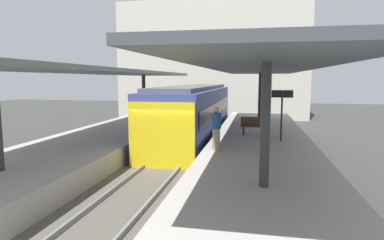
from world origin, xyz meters
TOP-DOWN VIEW (x-y plane):
  - ground_plane at (0.00, 0.00)m, footprint 80.00×80.00m
  - platform_left at (-3.80, 0.00)m, footprint 4.40×28.00m
  - platform_right at (3.80, 0.00)m, footprint 4.40×28.00m
  - track_ballast at (0.00, 0.00)m, footprint 3.20×28.00m
  - rail_near_side at (-0.72, 0.00)m, footprint 0.08×28.00m
  - rail_far_side at (0.72, 0.00)m, footprint 0.08×28.00m
  - commuter_train at (0.00, 5.89)m, footprint 2.78×13.95m
  - canopy_left at (-3.80, 1.40)m, footprint 4.18×21.00m
  - canopy_right at (3.80, 1.40)m, footprint 4.18×21.00m
  - platform_bench at (3.54, 2.86)m, footprint 1.40×0.41m
  - platform_sign at (4.66, 1.49)m, footprint 0.90×0.08m
  - passenger_near_bench at (2.12, -0.95)m, footprint 0.36×0.36m
  - station_building_backdrop at (-0.76, 20.00)m, footprint 18.00×6.00m

SIDE VIEW (x-z plane):
  - ground_plane at x=0.00m, z-range 0.00..0.00m
  - track_ballast at x=0.00m, z-range 0.00..0.20m
  - rail_near_side at x=-0.72m, z-range 0.20..0.34m
  - rail_far_side at x=0.72m, z-range 0.20..0.34m
  - platform_left at x=-3.80m, z-range 0.00..1.00m
  - platform_right at x=3.80m, z-range 0.00..1.00m
  - platform_bench at x=3.54m, z-range 1.03..1.89m
  - commuter_train at x=0.00m, z-range 0.18..3.28m
  - passenger_near_bench at x=2.12m, z-range 1.03..2.66m
  - platform_sign at x=4.66m, z-range 1.52..3.73m
  - canopy_left at x=-3.80m, z-range 2.44..5.56m
  - canopy_right at x=3.80m, z-range 2.50..5.74m
  - station_building_backdrop at x=-0.76m, z-range 0.00..11.00m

